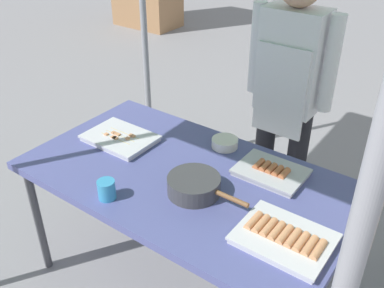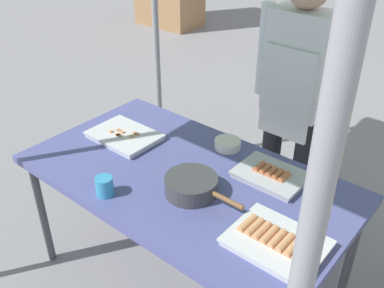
{
  "view_description": "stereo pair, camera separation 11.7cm",
  "coord_description": "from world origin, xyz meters",
  "px_view_note": "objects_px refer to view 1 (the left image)",
  "views": [
    {
      "loc": [
        1.04,
        -1.38,
        1.98
      ],
      "look_at": [
        0.0,
        0.05,
        0.9
      ],
      "focal_mm": 40.73,
      "sensor_mm": 36.0,
      "label": 1
    },
    {
      "loc": [
        1.13,
        -1.3,
        1.98
      ],
      "look_at": [
        0.0,
        0.05,
        0.9
      ],
      "focal_mm": 40.73,
      "sensor_mm": 36.0,
      "label": 2
    }
  ],
  "objects_px": {
    "tray_pork_links": "(271,172)",
    "condiment_bowl": "(225,143)",
    "tray_grilled_sausages": "(284,238)",
    "vendor_woman": "(288,86)",
    "cooking_wok": "(194,185)",
    "stall_table": "(186,183)",
    "tray_meat_skewers": "(120,138)",
    "drink_cup_near_edge": "(107,190)"
  },
  "relations": [
    {
      "from": "drink_cup_near_edge",
      "to": "tray_grilled_sausages",
      "type": "bearing_deg",
      "value": 15.57
    },
    {
      "from": "tray_pork_links",
      "to": "cooking_wok",
      "type": "bearing_deg",
      "value": -123.55
    },
    {
      "from": "stall_table",
      "to": "tray_pork_links",
      "type": "distance_m",
      "value": 0.42
    },
    {
      "from": "condiment_bowl",
      "to": "cooking_wok",
      "type": "bearing_deg",
      "value": -76.31
    },
    {
      "from": "tray_pork_links",
      "to": "cooking_wok",
      "type": "distance_m",
      "value": 0.4
    },
    {
      "from": "tray_grilled_sausages",
      "to": "tray_meat_skewers",
      "type": "xyz_separation_m",
      "value": [
        -1.07,
        0.18,
        -0.0
      ]
    },
    {
      "from": "stall_table",
      "to": "cooking_wok",
      "type": "height_order",
      "value": "cooking_wok"
    },
    {
      "from": "tray_pork_links",
      "to": "condiment_bowl",
      "type": "relative_size",
      "value": 2.31
    },
    {
      "from": "condiment_bowl",
      "to": "tray_pork_links",
      "type": "bearing_deg",
      "value": -15.66
    },
    {
      "from": "tray_meat_skewers",
      "to": "tray_grilled_sausages",
      "type": "bearing_deg",
      "value": -9.7
    },
    {
      "from": "drink_cup_near_edge",
      "to": "vendor_woman",
      "type": "xyz_separation_m",
      "value": [
        0.31,
        1.15,
        0.17
      ]
    },
    {
      "from": "condiment_bowl",
      "to": "drink_cup_near_edge",
      "type": "distance_m",
      "value": 0.71
    },
    {
      "from": "tray_pork_links",
      "to": "vendor_woman",
      "type": "relative_size",
      "value": 0.2
    },
    {
      "from": "condiment_bowl",
      "to": "vendor_woman",
      "type": "height_order",
      "value": "vendor_woman"
    },
    {
      "from": "stall_table",
      "to": "drink_cup_near_edge",
      "type": "bearing_deg",
      "value": -116.93
    },
    {
      "from": "stall_table",
      "to": "cooking_wok",
      "type": "xyz_separation_m",
      "value": [
        0.12,
        -0.09,
        0.1
      ]
    },
    {
      "from": "tray_meat_skewers",
      "to": "vendor_woman",
      "type": "bearing_deg",
      "value": 50.51
    },
    {
      "from": "tray_grilled_sausages",
      "to": "cooking_wok",
      "type": "height_order",
      "value": "cooking_wok"
    },
    {
      "from": "stall_table",
      "to": "drink_cup_near_edge",
      "type": "distance_m",
      "value": 0.41
    },
    {
      "from": "condiment_bowl",
      "to": "vendor_woman",
      "type": "xyz_separation_m",
      "value": [
        0.12,
        0.47,
        0.19
      ]
    },
    {
      "from": "tray_grilled_sausages",
      "to": "condiment_bowl",
      "type": "relative_size",
      "value": 2.6
    },
    {
      "from": "tray_pork_links",
      "to": "condiment_bowl",
      "type": "height_order",
      "value": "tray_pork_links"
    },
    {
      "from": "tray_grilled_sausages",
      "to": "condiment_bowl",
      "type": "xyz_separation_m",
      "value": [
        -0.57,
        0.47,
        0.0
      ]
    },
    {
      "from": "tray_grilled_sausages",
      "to": "cooking_wok",
      "type": "bearing_deg",
      "value": 174.21
    },
    {
      "from": "condiment_bowl",
      "to": "tray_meat_skewers",
      "type": "bearing_deg",
      "value": -150.08
    },
    {
      "from": "tray_meat_skewers",
      "to": "cooking_wok",
      "type": "distance_m",
      "value": 0.61
    },
    {
      "from": "stall_table",
      "to": "condiment_bowl",
      "type": "xyz_separation_m",
      "value": [
        0.01,
        0.33,
        0.08
      ]
    },
    {
      "from": "tray_pork_links",
      "to": "vendor_woman",
      "type": "bearing_deg",
      "value": 109.58
    },
    {
      "from": "tray_grilled_sausages",
      "to": "vendor_woman",
      "type": "height_order",
      "value": "vendor_woman"
    },
    {
      "from": "condiment_bowl",
      "to": "drink_cup_near_edge",
      "type": "xyz_separation_m",
      "value": [
        -0.19,
        -0.68,
        0.02
      ]
    },
    {
      "from": "cooking_wok",
      "to": "condiment_bowl",
      "type": "xyz_separation_m",
      "value": [
        -0.1,
        0.42,
        -0.02
      ]
    },
    {
      "from": "tray_pork_links",
      "to": "cooking_wok",
      "type": "relative_size",
      "value": 0.81
    },
    {
      "from": "tray_meat_skewers",
      "to": "drink_cup_near_edge",
      "type": "height_order",
      "value": "drink_cup_near_edge"
    },
    {
      "from": "stall_table",
      "to": "condiment_bowl",
      "type": "bearing_deg",
      "value": 87.68
    },
    {
      "from": "tray_pork_links",
      "to": "cooking_wok",
      "type": "height_order",
      "value": "cooking_wok"
    },
    {
      "from": "stall_table",
      "to": "condiment_bowl",
      "type": "height_order",
      "value": "condiment_bowl"
    },
    {
      "from": "tray_grilled_sausages",
      "to": "cooking_wok",
      "type": "relative_size",
      "value": 0.91
    },
    {
      "from": "cooking_wok",
      "to": "drink_cup_near_edge",
      "type": "height_order",
      "value": "drink_cup_near_edge"
    },
    {
      "from": "tray_pork_links",
      "to": "drink_cup_near_edge",
      "type": "distance_m",
      "value": 0.78
    },
    {
      "from": "cooking_wok",
      "to": "tray_grilled_sausages",
      "type": "bearing_deg",
      "value": -5.79
    },
    {
      "from": "tray_grilled_sausages",
      "to": "vendor_woman",
      "type": "relative_size",
      "value": 0.22
    },
    {
      "from": "stall_table",
      "to": "drink_cup_near_edge",
      "type": "relative_size",
      "value": 17.5
    }
  ]
}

